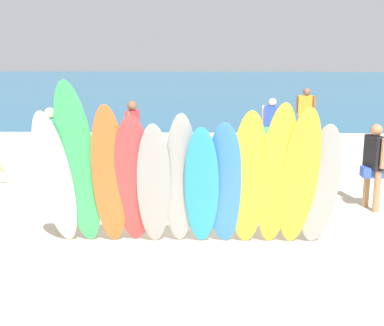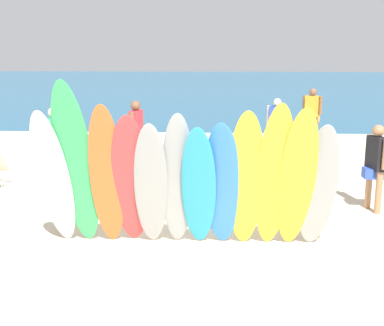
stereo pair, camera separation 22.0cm
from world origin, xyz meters
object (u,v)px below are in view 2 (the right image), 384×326
Objects in this scene: surfboard_yellow_8 at (246,181)px; surfboard_red_3 at (131,182)px; surfboard_teal_6 at (199,188)px; surfboard_green_1 at (76,167)px; surfboard_rack at (189,204)px; surfboard_yellow_10 at (297,181)px; surfboard_white_0 at (54,179)px; beachgoer_strolling at (312,111)px; surfboard_blue_7 at (222,186)px; beachgoer_midbeach at (136,131)px; surfboard_orange_2 at (107,178)px; surfboard_grey_11 at (318,188)px; beachgoer_photographing at (277,123)px; surfboard_grey_5 at (178,181)px; beachgoer_by_water at (55,140)px; beachgoer_near_rack at (376,162)px; surfboard_grey_4 at (151,186)px; surfboard_yellow_9 at (274,178)px.

surfboard_red_3 is at bearing -178.29° from surfboard_yellow_8.
surfboard_green_1 is at bearing -177.68° from surfboard_teal_6.
surfboard_yellow_10 is (1.60, -0.68, 0.59)m from surfboard_rack.
beachgoer_strolling is at bearing 64.53° from surfboard_white_0.
surfboard_white_0 reaches higher than surfboard_blue_7.
beachgoer_midbeach is at bearing 120.25° from surfboard_yellow_10.
surfboard_yellow_10 is at bearing -5.08° from surfboard_orange_2.
surfboard_grey_11 is (0.33, 0.09, -0.13)m from surfboard_yellow_10.
surfboard_orange_2 is 2.76m from surfboard_yellow_10.
surfboard_yellow_10 reaches higher than surfboard_rack.
surfboard_red_3 is 1.09× the size of surfboard_teal_6.
beachgoer_photographing is at bearing 64.78° from surfboard_green_1.
surfboard_grey_5 is 1.07× the size of surfboard_teal_6.
surfboard_grey_5 is at bearing 173.52° from surfboard_teal_6.
surfboard_orange_2 reaches higher than surfboard_blue_7.
surfboard_teal_6 is at bearing 29.52° from beachgoer_midbeach.
surfboard_yellow_10 is at bearing 0.23° from surfboard_teal_6.
surfboard_orange_2 reaches higher than surfboard_teal_6.
beachgoer_by_water is (-4.01, 3.71, -0.11)m from surfboard_yellow_8.
surfboard_green_1 reaches higher than surfboard_orange_2.
beachgoer_near_rack is (1.77, 2.13, -0.19)m from surfboard_yellow_10.
surfboard_yellow_10 is at bearing -5.28° from surfboard_grey_4.
surfboard_green_1 is at bearing 94.89° from beachgoer_photographing.
surfboard_red_3 reaches higher than beachgoer_photographing.
surfboard_green_1 is 1.61× the size of beachgoer_by_water.
surfboard_grey_11 is 1.33× the size of beachgoer_photographing.
surfboard_orange_2 is at bearing -176.82° from surfboard_yellow_8.
surfboard_grey_5 is at bearing 104.92° from beachgoer_photographing.
surfboard_grey_4 is at bearing -127.53° from surfboard_rack.
surfboard_grey_4 is 1.03× the size of surfboard_grey_11.
surfboard_blue_7 is at bearing 92.72° from beachgoer_by_water.
surfboard_rack is 1.18m from surfboard_red_3.
surfboard_blue_7 is (1.68, 0.11, -0.13)m from surfboard_orange_2.
surfboard_orange_2 is at bearing 178.36° from surfboard_yellow_9.
surfboard_white_0 is 2.50m from surfboard_blue_7.
beachgoer_photographing is at bearing 75.45° from surfboard_teal_6.
beachgoer_strolling is at bearing -89.88° from beachgoer_photographing.
surfboard_teal_6 is at bearing 177.13° from surfboard_yellow_9.
surfboard_green_1 is 2.16m from surfboard_blue_7.
beachgoer_midbeach is at bearing 91.49° from surfboard_green_1.
surfboard_yellow_9 reaches higher than surfboard_yellow_8.
surfboard_teal_6 is at bearing -176.68° from surfboard_yellow_8.
surfboard_green_1 reaches higher than surfboard_teal_6.
surfboard_orange_2 is (0.45, -0.00, -0.16)m from surfboard_green_1.
surfboard_teal_6 is 1.22× the size of beachgoer_midbeach.
beachgoer_strolling is at bearing 73.84° from surfboard_yellow_9.
surfboard_orange_2 is 1.69m from surfboard_blue_7.
surfboard_orange_2 is at bearing 0.98° from surfboard_white_0.
surfboard_yellow_10 is at bearing 3.21° from surfboard_green_1.
surfboard_green_1 is 1.59× the size of beachgoer_midbeach.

